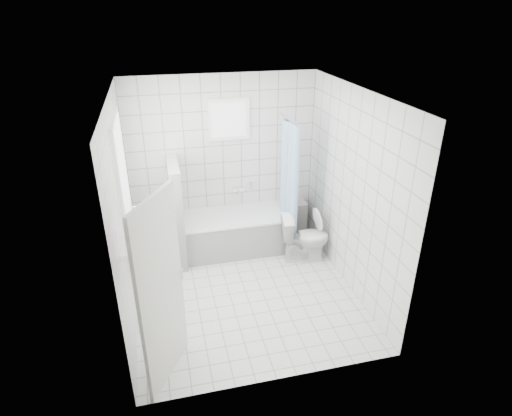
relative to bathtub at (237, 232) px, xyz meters
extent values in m
plane|color=white|center=(-0.12, -1.12, -0.29)|extent=(3.00, 3.00, 0.00)
plane|color=white|center=(-0.12, -1.12, 2.31)|extent=(3.00, 3.00, 0.00)
cube|color=white|center=(-0.12, 0.38, 1.01)|extent=(2.80, 0.02, 2.60)
cube|color=white|center=(-0.12, -2.62, 1.01)|extent=(2.80, 0.02, 2.60)
cube|color=white|center=(-1.52, -1.12, 1.01)|extent=(0.02, 3.00, 2.60)
cube|color=white|center=(1.28, -1.12, 1.01)|extent=(0.02, 3.00, 2.60)
cube|color=white|center=(-1.47, -0.82, 1.31)|extent=(0.01, 0.90, 1.40)
cube|color=white|center=(-0.02, 0.33, 1.66)|extent=(0.50, 0.01, 0.50)
cube|color=white|center=(-1.43, -0.82, 0.57)|extent=(0.18, 1.02, 0.08)
cube|color=silver|center=(-1.17, -2.26, 0.71)|extent=(0.43, 0.72, 2.00)
cube|color=white|center=(0.00, 0.00, -0.02)|extent=(1.62, 0.75, 0.55)
cube|color=white|center=(0.00, 0.00, 0.27)|extent=(1.64, 0.77, 0.03)
cube|color=white|center=(-0.88, -0.05, 0.46)|extent=(0.15, 0.85, 1.50)
cube|color=white|center=(0.99, 0.25, -0.02)|extent=(0.40, 0.24, 0.55)
imported|color=white|center=(0.91, -0.52, 0.06)|extent=(0.74, 0.50, 0.70)
cylinder|color=silver|center=(0.76, -0.02, 1.71)|extent=(0.02, 0.80, 0.02)
cube|color=silver|center=(0.10, 0.33, 0.56)|extent=(0.18, 0.06, 0.06)
imported|color=#B45BB7|center=(-1.42, -0.51, 0.70)|extent=(0.11, 0.11, 0.17)
imported|color=#E157BC|center=(-1.42, -1.21, 0.77)|extent=(0.17, 0.17, 0.32)
imported|color=#35DBEF|center=(-1.42, -1.00, 0.70)|extent=(0.11, 0.11, 0.17)
imported|color=silver|center=(-1.42, -0.70, 0.77)|extent=(0.15, 0.15, 0.31)
imported|color=silver|center=(-1.42, -0.87, 0.69)|extent=(0.17, 0.17, 0.15)
cylinder|color=#189433|center=(0.94, 0.16, 0.36)|extent=(0.06, 0.06, 0.20)
cylinder|color=red|center=(0.96, 0.26, 0.37)|extent=(0.06, 0.06, 0.22)
cylinder|color=blue|center=(1.02, 0.27, 0.37)|extent=(0.06, 0.06, 0.23)
camera|label=1|loc=(-1.07, -5.65, 3.20)|focal=30.00mm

